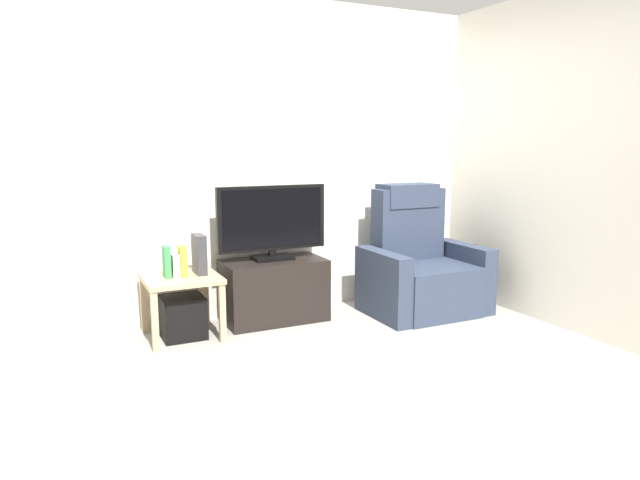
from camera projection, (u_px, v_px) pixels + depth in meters
ground_plane at (333, 351)px, 3.98m from camera, size 6.40×6.40×0.00m
wall_back at (272, 159)px, 4.77m from camera, size 6.40×0.06×2.60m
wall_side at (543, 160)px, 4.57m from camera, size 0.06×4.48×2.60m
tv_stand at (274, 290)px, 4.64m from camera, size 0.82×0.45×0.50m
television at (272, 221)px, 4.57m from camera, size 0.90×0.20×0.60m
recliner_armchair at (420, 268)px, 4.91m from camera, size 0.98×0.78×1.08m
side_table at (181, 286)px, 4.21m from camera, size 0.54×0.54×0.47m
subwoofer_box at (182, 317)px, 4.25m from camera, size 0.31×0.31×0.31m
book_leftmost at (167, 262)px, 4.12m from camera, size 0.04×0.11×0.23m
book_middle at (175, 265)px, 4.15m from camera, size 0.05×0.13×0.17m
book_rightmost at (183, 261)px, 4.17m from camera, size 0.05×0.10×0.22m
game_console at (199, 254)px, 4.25m from camera, size 0.07×0.20×0.29m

